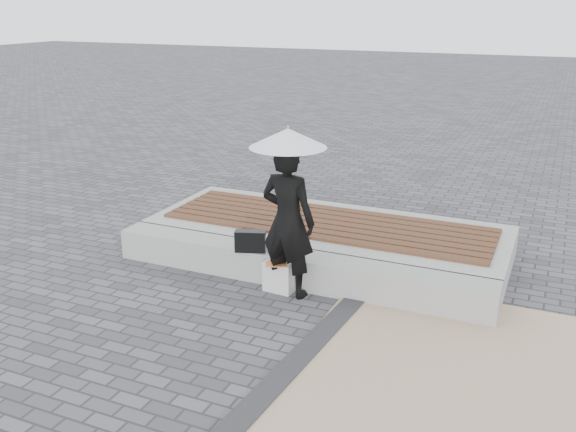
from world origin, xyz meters
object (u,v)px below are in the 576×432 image
object	(u,v)px
canvas_tote	(278,277)
seating_ledge	(294,268)
handbag	(250,241)
parasol	(288,138)
woman	(288,221)

from	to	relation	value
canvas_tote	seating_ledge	bearing A→B (deg)	81.90
handbag	seating_ledge	bearing A→B (deg)	-1.51
seating_ledge	handbag	world-z (taller)	handbag
parasol	handbag	world-z (taller)	parasol
parasol	handbag	distance (m)	1.52
handbag	parasol	bearing A→B (deg)	-33.66
seating_ledge	canvas_tote	distance (m)	0.33
parasol	canvas_tote	size ratio (longest dim) A/B	2.98
seating_ledge	woman	xyz separation A→B (m)	(0.06, -0.32, 0.74)
seating_ledge	canvas_tote	size ratio (longest dim) A/B	13.05
woman	canvas_tote	bearing A→B (deg)	7.75
parasol	handbag	size ratio (longest dim) A/B	2.94
handbag	canvas_tote	size ratio (longest dim) A/B	1.01
handbag	canvas_tote	world-z (taller)	handbag
handbag	woman	bearing A→B (deg)	-33.66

